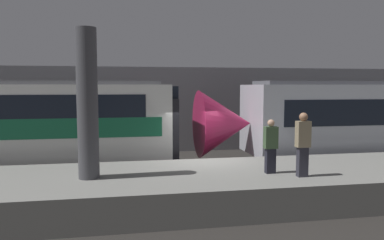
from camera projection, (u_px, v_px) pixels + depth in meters
ground_plane at (204, 184)px, 13.23m from camera, size 120.00×120.00×0.00m
platform at (218, 186)px, 11.18m from camera, size 40.00×4.09×0.90m
station_rear_barrier at (177, 110)px, 19.61m from camera, size 50.00×0.15×4.43m
support_pillar_near at (87, 104)px, 10.18m from camera, size 0.57×0.57×4.11m
person_waiting at (303, 143)px, 10.45m from camera, size 0.38×0.24×1.81m
person_walking at (271, 145)px, 10.87m from camera, size 0.38×0.24×1.58m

